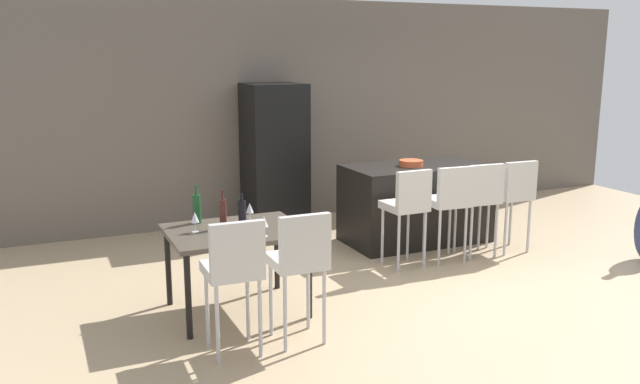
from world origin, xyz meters
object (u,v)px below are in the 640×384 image
object	(u,v)px
bar_chair_left	(408,203)
kitchen_island	(415,203)
wine_glass_left	(264,222)
wine_bottle_far	(242,214)
wine_glass_right	(250,208)
bar_chair_right	(480,195)
wine_bottle_end	(197,208)
refrigerator	(275,157)
bar_chair_far	(514,191)
wine_bottle_inner	(223,213)
dining_table	(236,237)
dining_chair_near	(234,266)
wine_glass_middle	(195,218)
bar_chair_middle	(449,198)
fruit_bowl	(411,163)
dining_chair_far	(300,257)

from	to	relation	value
bar_chair_left	kitchen_island	bearing A→B (deg)	53.09
wine_glass_left	wine_bottle_far	bearing A→B (deg)	107.59
wine_glass_right	bar_chair_right	bearing A→B (deg)	5.26
wine_bottle_end	refrigerator	bearing A→B (deg)	55.21
bar_chair_right	bar_chair_far	size ratio (longest dim) A/B	1.00
bar_chair_right	wine_bottle_end	world-z (taller)	wine_bottle_end
wine_bottle_inner	wine_glass_right	world-z (taller)	wine_bottle_inner
bar_chair_left	bar_chair_far	size ratio (longest dim) A/B	1.00
dining_table	dining_chair_near	distance (m)	0.86
wine_bottle_end	wine_glass_middle	size ratio (longest dim) A/B	1.97
bar_chair_middle	fruit_bowl	size ratio (longest dim) A/B	3.79
kitchen_island	bar_chair_middle	world-z (taller)	bar_chair_middle
wine_bottle_inner	wine_glass_middle	bearing A→B (deg)	-172.17
bar_chair_left	wine_bottle_inner	world-z (taller)	wine_bottle_inner
bar_chair_middle	dining_chair_far	world-z (taller)	same
bar_chair_left	bar_chair_middle	distance (m)	0.51
wine_bottle_end	fruit_bowl	xyz separation A→B (m)	(2.74, 0.88, 0.08)
bar_chair_middle	fruit_bowl	distance (m)	0.83
dining_chair_far	wine_glass_middle	xyz separation A→B (m)	(-0.59, 0.86, 0.17)
wine_glass_middle	dining_table	bearing A→B (deg)	-7.61
fruit_bowl	wine_glass_left	bearing A→B (deg)	-146.72
bar_chair_right	wine_bottle_inner	size ratio (longest dim) A/B	3.13
wine_bottle_end	bar_chair_far	bearing A→B (deg)	1.43
wine_bottle_inner	wine_glass_left	size ratio (longest dim) A/B	1.93
dining_table	dining_chair_near	bearing A→B (deg)	-107.61
wine_glass_middle	dining_chair_near	bearing A→B (deg)	-84.96
bar_chair_middle	fruit_bowl	bearing A→B (deg)	89.15
bar_chair_left	dining_chair_far	size ratio (longest dim) A/B	1.00
bar_chair_middle	dining_chair_far	size ratio (longest dim) A/B	1.00
bar_chair_right	dining_table	size ratio (longest dim) A/B	0.92
kitchen_island	bar_chair_left	distance (m)	1.06
kitchen_island	wine_bottle_far	xyz separation A→B (m)	(-2.53, -1.28, 0.41)
bar_chair_right	wine_bottle_end	distance (m)	3.14
wine_bottle_end	wine_glass_middle	xyz separation A→B (m)	(-0.09, -0.30, -0.01)
kitchen_island	bar_chair_left	xyz separation A→B (m)	(-0.62, -0.82, 0.24)
wine_bottle_end	wine_bottle_far	xyz separation A→B (m)	(0.30, -0.36, -0.00)
wine_glass_middle	refrigerator	xyz separation A→B (m)	(1.62, 2.50, 0.06)
bar_chair_left	dining_chair_near	world-z (taller)	same
dining_chair_far	bar_chair_right	bearing A→B (deg)	25.38
dining_chair_near	wine_bottle_far	bearing A→B (deg)	68.40
bar_chair_left	fruit_bowl	size ratio (longest dim) A/B	3.79
dining_chair_near	fruit_bowl	distance (m)	3.44
wine_bottle_far	wine_glass_left	size ratio (longest dim) A/B	1.81
wine_bottle_inner	wine_glass_left	distance (m)	0.46
bar_chair_left	bar_chair_far	bearing A→B (deg)	0.00
bar_chair_middle	wine_bottle_end	xyz separation A→B (m)	(-2.73, -0.09, 0.18)
dining_chair_far	refrigerator	world-z (taller)	refrigerator
bar_chair_left	wine_bottle_inner	size ratio (longest dim) A/B	3.13
bar_chair_right	dining_chair_far	size ratio (longest dim) A/B	1.00
dining_table	wine_bottle_inner	size ratio (longest dim) A/B	3.41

